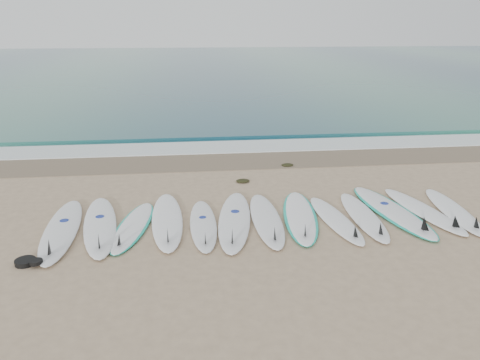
{
  "coord_description": "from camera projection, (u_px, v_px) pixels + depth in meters",
  "views": [
    {
      "loc": [
        -1.46,
        -8.17,
        3.66
      ],
      "look_at": [
        -0.39,
        1.29,
        0.4
      ],
      "focal_mm": 35.0,
      "sensor_mm": 36.0,
      "label": 1
    }
  ],
  "objects": [
    {
      "name": "ground",
      "position": [
        268.0,
        220.0,
        9.02
      ],
      "size": [
        120.0,
        120.0,
        0.0
      ],
      "primitive_type": "plane",
      "color": "tan"
    },
    {
      "name": "ocean",
      "position": [
        203.0,
        66.0,
        39.56
      ],
      "size": [
        120.0,
        55.0,
        0.03
      ],
      "primitive_type": "cube",
      "color": "#205958",
      "rests_on": "ground"
    },
    {
      "name": "wet_sand_band",
      "position": [
        243.0,
        160.0,
        12.87
      ],
      "size": [
        120.0,
        1.8,
        0.01
      ],
      "primitive_type": "cube",
      "color": "#72604B",
      "rests_on": "ground"
    },
    {
      "name": "foam_band",
      "position": [
        237.0,
        147.0,
        14.18
      ],
      "size": [
        120.0,
        1.4,
        0.04
      ],
      "primitive_type": "cube",
      "color": "silver",
      "rests_on": "ground"
    },
    {
      "name": "wave_crest",
      "position": [
        232.0,
        134.0,
        15.58
      ],
      "size": [
        120.0,
        1.0,
        0.1
      ],
      "primitive_type": "cube",
      "color": "#205958",
      "rests_on": "ground"
    },
    {
      "name": "surfboard_0",
      "position": [
        61.0,
        230.0,
        8.44
      ],
      "size": [
        0.79,
        2.92,
        0.37
      ],
      "rotation": [
        0.0,
        0.0,
        0.07
      ],
      "color": "silver",
      "rests_on": "ground"
    },
    {
      "name": "surfboard_1",
      "position": [
        100.0,
        226.0,
        8.63
      ],
      "size": [
        1.04,
        2.92,
        0.37
      ],
      "rotation": [
        0.0,
        0.0,
        0.16
      ],
      "color": "white",
      "rests_on": "ground"
    },
    {
      "name": "surfboard_2",
      "position": [
        132.0,
        227.0,
        8.64
      ],
      "size": [
        0.92,
        2.38,
        0.29
      ],
      "rotation": [
        0.0,
        0.0,
        -0.16
      ],
      "color": "white",
      "rests_on": "ground"
    },
    {
      "name": "surfboard_3",
      "position": [
        167.0,
        221.0,
        8.85
      ],
      "size": [
        0.72,
        2.83,
        0.36
      ],
      "rotation": [
        0.0,
        0.0,
        0.05
      ],
      "color": "white",
      "rests_on": "ground"
    },
    {
      "name": "surfboard_4",
      "position": [
        203.0,
        225.0,
        8.68
      ],
      "size": [
        0.51,
        2.38,
        0.3
      ],
      "rotation": [
        0.0,
        0.0,
        0.01
      ],
      "color": "white",
      "rests_on": "ground"
    },
    {
      "name": "surfboard_5",
      "position": [
        234.0,
        220.0,
        8.85
      ],
      "size": [
        0.99,
        2.96,
        0.37
      ],
      "rotation": [
        0.0,
        0.0,
        -0.14
      ],
      "color": "white",
      "rests_on": "ground"
    },
    {
      "name": "surfboard_6",
      "position": [
        267.0,
        220.0,
        8.89
      ],
      "size": [
        0.6,
        2.65,
        0.34
      ],
      "rotation": [
        0.0,
        0.0,
        -0.02
      ],
      "color": "white",
      "rests_on": "ground"
    },
    {
      "name": "surfboard_7",
      "position": [
        300.0,
        216.0,
        9.07
      ],
      "size": [
        1.02,
        2.73,
        0.34
      ],
      "rotation": [
        0.0,
        0.0,
        -0.15
      ],
      "color": "white",
      "rests_on": "ground"
    },
    {
      "name": "surfboard_8",
      "position": [
        337.0,
        220.0,
        8.9
      ],
      "size": [
        0.72,
        2.39,
        0.3
      ],
      "rotation": [
        0.0,
        0.0,
        0.1
      ],
      "color": "white",
      "rests_on": "ground"
    },
    {
      "name": "surfboard_9",
      "position": [
        364.0,
        217.0,
        9.05
      ],
      "size": [
        0.59,
        2.49,
        0.32
      ],
      "rotation": [
        0.0,
        0.0,
        -0.03
      ],
      "color": "white",
      "rests_on": "ground"
    },
    {
      "name": "surfboard_10",
      "position": [
        393.0,
        211.0,
        9.31
      ],
      "size": [
        1.09,
        2.95,
        0.37
      ],
      "rotation": [
        0.0,
        0.0,
        0.14
      ],
      "color": "white",
      "rests_on": "ground"
    },
    {
      "name": "surfboard_11",
      "position": [
        425.0,
        211.0,
        9.32
      ],
      "size": [
        0.94,
        2.62,
        0.33
      ],
      "rotation": [
        0.0,
        0.0,
        0.16
      ],
      "color": "white",
      "rests_on": "ground"
    },
    {
      "name": "surfboard_12",
      "position": [
        455.0,
        211.0,
        9.3
      ],
      "size": [
        0.77,
        2.53,
        0.32
      ],
      "rotation": [
        0.0,
        0.0,
        -0.1
      ],
      "color": "white",
      "rests_on": "ground"
    },
    {
      "name": "seaweed_near",
      "position": [
        243.0,
        181.0,
        11.13
      ],
      "size": [
        0.33,
        0.26,
        0.06
      ],
      "primitive_type": "ellipsoid",
      "color": "black",
      "rests_on": "ground"
    },
    {
      "name": "seaweed_far",
      "position": [
        287.0,
        165.0,
        12.36
      ],
      "size": [
        0.32,
        0.25,
        0.06
      ],
      "primitive_type": "ellipsoid",
      "color": "black",
      "rests_on": "ground"
    },
    {
      "name": "leash_coil",
      "position": [
        28.0,
        262.0,
        7.37
      ],
      "size": [
        0.46,
        0.36,
        0.11
      ],
      "color": "black",
      "rests_on": "ground"
    }
  ]
}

